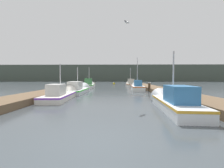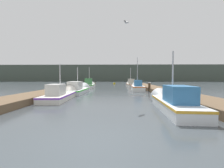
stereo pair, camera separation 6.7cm
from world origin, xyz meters
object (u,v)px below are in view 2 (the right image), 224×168
(mooring_piling_2, at_px, (133,83))
(seagull_lead, at_px, (126,22))
(fishing_boat_4, at_px, (90,85))
(fishing_boat_5, at_px, (130,84))
(fishing_boat_2, at_px, (78,89))
(fishing_boat_1, at_px, (61,94))
(mooring_piling_1, at_px, (149,87))
(fishing_boat_3, at_px, (137,87))
(mooring_piling_0, at_px, (86,84))
(fishing_boat_0, at_px, (171,101))
(channel_buoy, at_px, (114,84))

(mooring_piling_2, xyz_separation_m, seagull_lead, (-3.45, -25.50, 4.72))
(fishing_boat_4, xyz_separation_m, mooring_piling_2, (8.45, 10.57, 0.08))
(mooring_piling_2, distance_m, seagull_lead, 26.16)
(fishing_boat_4, distance_m, fishing_boat_5, 9.22)
(fishing_boat_2, height_order, mooring_piling_2, fishing_boat_2)
(fishing_boat_1, bearing_deg, seagull_lead, -25.08)
(fishing_boat_5, height_order, mooring_piling_2, fishing_boat_5)
(fishing_boat_5, relative_size, seagull_lead, 10.36)
(mooring_piling_1, bearing_deg, fishing_boat_5, 95.38)
(mooring_piling_1, bearing_deg, fishing_boat_3, 117.54)
(fishing_boat_1, height_order, fishing_boat_5, fishing_boat_5)
(fishing_boat_1, xyz_separation_m, mooring_piling_0, (-1.05, 15.39, 0.21))
(fishing_boat_0, xyz_separation_m, channel_buoy, (-3.38, 30.37, -0.25))
(mooring_piling_0, xyz_separation_m, channel_buoy, (5.09, 11.38, -0.40))
(fishing_boat_2, xyz_separation_m, fishing_boat_3, (7.19, 3.82, 0.06))
(mooring_piling_2, xyz_separation_m, channel_buoy, (-4.45, 3.36, -0.37))
(fishing_boat_3, distance_m, channel_buoy, 18.31)
(fishing_boat_3, height_order, fishing_boat_4, fishing_boat_3)
(mooring_piling_1, distance_m, seagull_lead, 10.41)
(mooring_piling_1, relative_size, mooring_piling_2, 1.02)
(fishing_boat_1, bearing_deg, fishing_boat_4, 87.21)
(fishing_boat_5, height_order, channel_buoy, fishing_boat_5)
(fishing_boat_4, distance_m, mooring_piling_2, 13.53)
(mooring_piling_0, bearing_deg, fishing_boat_0, -65.96)
(fishing_boat_0, relative_size, mooring_piling_0, 5.45)
(fishing_boat_2, xyz_separation_m, fishing_boat_5, (7.24, 13.47, 0.08))
(fishing_boat_2, height_order, mooring_piling_0, fishing_boat_2)
(mooring_piling_0, distance_m, seagull_lead, 19.10)
(fishing_boat_1, bearing_deg, fishing_boat_3, 47.47)
(fishing_boat_3, height_order, seagull_lead, seagull_lead)
(fishing_boat_0, relative_size, seagull_lead, 11.75)
(fishing_boat_4, bearing_deg, fishing_boat_5, 34.31)
(seagull_lead, bearing_deg, fishing_boat_0, 92.64)
(mooring_piling_0, height_order, seagull_lead, seagull_lead)
(fishing_boat_1, relative_size, seagull_lead, 10.51)
(mooring_piling_0, bearing_deg, mooring_piling_2, 40.02)
(fishing_boat_3, bearing_deg, fishing_boat_2, -148.28)
(fishing_boat_2, relative_size, fishing_boat_5, 1.14)
(seagull_lead, bearing_deg, fishing_boat_1, -77.42)
(fishing_boat_1, xyz_separation_m, seagull_lead, (5.05, -2.09, 4.90))
(fishing_boat_5, bearing_deg, fishing_boat_4, -144.38)
(mooring_piling_1, xyz_separation_m, seagull_lead, (-3.46, -8.61, 4.71))
(mooring_piling_0, distance_m, channel_buoy, 12.47)
(fishing_boat_5, xyz_separation_m, mooring_piling_2, (1.11, 5.00, 0.07))
(mooring_piling_0, bearing_deg, channel_buoy, 65.90)
(fishing_boat_4, height_order, seagull_lead, seagull_lead)
(mooring_piling_1, height_order, channel_buoy, mooring_piling_1)
(fishing_boat_5, bearing_deg, mooring_piling_1, -86.21)
(fishing_boat_0, height_order, mooring_piling_1, fishing_boat_0)
(fishing_boat_2, distance_m, seagull_lead, 9.86)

